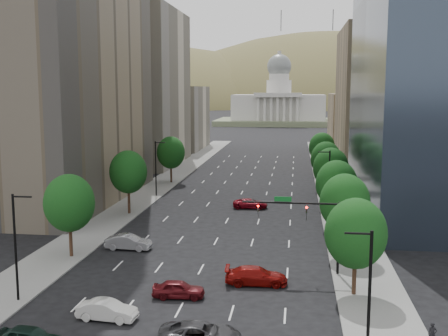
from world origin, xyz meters
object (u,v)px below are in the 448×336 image
at_px(car_red_far, 250,203).
at_px(traffic_signal, 312,221).
at_px(capitol, 279,107).
at_px(car_white, 107,310).
at_px(car_red_near, 256,276).
at_px(car_silver, 129,242).
at_px(car_maroon, 179,289).
at_px(car_dkgrey, 200,334).

bearing_deg(car_red_far, traffic_signal, -166.15).
distance_m(capitol, car_white, 232.43).
height_order(car_red_near, car_silver, car_silver).
bearing_deg(car_red_far, car_red_near, -176.45).
bearing_deg(car_maroon, traffic_signal, -60.85).
height_order(car_maroon, car_silver, car_silver).
distance_m(traffic_signal, car_red_far, 29.61).
bearing_deg(car_red_far, car_white, 167.42).
bearing_deg(traffic_signal, car_red_near, -144.88).
relative_size(car_white, car_dkgrey, 0.81).
relative_size(car_red_near, car_silver, 1.11).
relative_size(car_dkgrey, car_red_near, 1.02).
xyz_separation_m(car_dkgrey, car_maroon, (-3.29, 8.29, -0.04)).
xyz_separation_m(car_red_near, car_red_far, (-3.21, 31.58, -0.11)).
distance_m(car_dkgrey, car_red_near, 12.63).
relative_size(car_silver, car_red_far, 0.99).
bearing_deg(car_maroon, car_red_far, -9.49).
bearing_deg(capitol, car_red_far, -89.28).
bearing_deg(traffic_signal, car_dkgrey, -116.46).
relative_size(traffic_signal, car_maroon, 2.09).
bearing_deg(car_dkgrey, traffic_signal, -31.94).
relative_size(car_dkgrey, car_red_far, 1.12).
bearing_deg(car_red_far, car_dkgrey, 178.13).
relative_size(traffic_signal, car_white, 1.99).
bearing_deg(car_dkgrey, car_white, 61.97).
xyz_separation_m(capitol, car_maroon, (-0.59, -227.16, -7.83)).
bearing_deg(car_white, car_maroon, -35.99).
bearing_deg(car_silver, car_white, -165.66).
height_order(car_silver, car_red_far, car_silver).
height_order(car_white, car_maroon, car_white).
xyz_separation_m(car_white, car_red_near, (10.62, 9.09, 0.05)).
bearing_deg(car_red_near, car_dkgrey, 163.01).
xyz_separation_m(car_white, car_red_far, (7.42, 40.66, -0.05)).
distance_m(car_white, car_dkgrey, 8.34).
distance_m(traffic_signal, capitol, 219.99).
xyz_separation_m(car_red_near, car_maroon, (-6.22, -3.99, -0.06)).
bearing_deg(traffic_signal, capitol, 92.74).
relative_size(traffic_signal, car_silver, 1.83).
bearing_deg(car_red_near, car_maroon, 119.12).
bearing_deg(car_white, car_silver, 17.21).
height_order(capitol, car_red_far, capitol).
relative_size(traffic_signal, capitol, 0.15).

